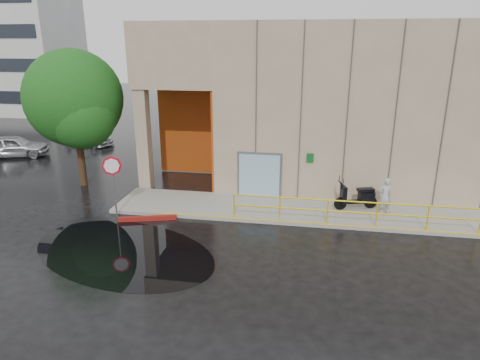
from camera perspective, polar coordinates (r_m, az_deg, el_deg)
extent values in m
plane|color=black|center=(15.09, -1.11, -10.23)|extent=(120.00, 120.00, 0.00)
cube|color=gray|center=(18.98, 13.49, -4.36)|extent=(20.00, 3.00, 0.15)
cube|color=gray|center=(24.50, 18.05, 9.80)|extent=(16.00, 10.00, 8.00)
cube|color=gray|center=(24.93, -5.70, 16.48)|extent=(4.00, 10.00, 3.00)
cube|color=gray|center=(21.58, -12.70, 5.17)|extent=(0.60, 0.60, 5.00)
cube|color=#A7430F|center=(23.93, -6.35, 6.74)|extent=(3.80, 0.15, 4.90)
cube|color=#A7430F|center=(21.80, -2.64, 5.72)|extent=(0.10, 3.50, 4.90)
cube|color=#98BDCF|center=(19.99, 2.58, 0.57)|extent=(1.90, 0.10, 2.00)
cube|color=slate|center=(20.07, 2.61, 0.64)|extent=(2.10, 0.06, 2.20)
cube|color=#0B501B|center=(19.65, 9.32, 2.92)|extent=(0.32, 0.04, 0.42)
cylinder|color=#E1BD0B|center=(17.36, 14.81, -2.80)|extent=(9.50, 0.06, 0.06)
cylinder|color=#E1BD0B|center=(17.52, 14.69, -4.17)|extent=(9.50, 0.06, 0.06)
cube|color=#B6B6B2|center=(51.16, -28.16, 16.43)|extent=(12.00, 8.00, 15.00)
imported|color=#ACACB0|center=(19.01, 18.79, -2.02)|extent=(0.67, 0.55, 1.58)
cylinder|color=black|center=(19.09, 13.23, -3.07)|extent=(0.56, 0.27, 0.55)
cylinder|color=black|center=(19.60, 17.00, -2.84)|extent=(0.56, 0.27, 0.55)
cylinder|color=slate|center=(18.65, -16.37, -1.42)|extent=(0.07, 0.07, 2.33)
cylinder|color=red|center=(18.30, -16.71, 1.83)|extent=(0.75, 0.37, 0.81)
cylinder|color=white|center=(18.28, -16.75, 1.81)|extent=(0.58, 0.27, 0.64)
cube|color=maroon|center=(18.34, -12.24, -5.02)|extent=(2.35, 0.84, 0.18)
cube|color=black|center=(16.02, -15.34, -9.14)|extent=(8.52, 6.93, 0.01)
imported|color=#A0A3A7|center=(31.17, -27.95, 4.01)|extent=(4.48, 2.95, 1.42)
imported|color=silver|center=(32.91, -19.61, 5.50)|extent=(4.33, 2.75, 1.17)
cylinder|color=black|center=(23.33, -20.45, 2.96)|extent=(0.36, 0.36, 3.06)
sphere|color=#1A551C|center=(22.80, -21.26, 10.12)|extent=(4.74, 4.74, 4.74)
sphere|color=#1A551C|center=(22.15, -20.42, 8.15)|extent=(3.32, 3.32, 3.32)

